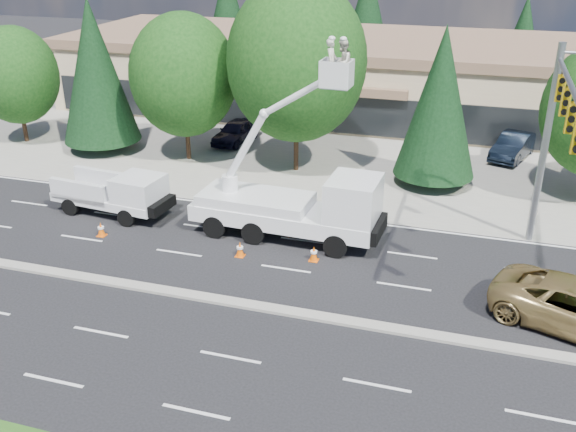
% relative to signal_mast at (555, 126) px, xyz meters
% --- Properties ---
extents(ground, '(140.00, 140.00, 0.00)m').
position_rel_signal_mast_xyz_m(ground, '(-10.03, -7.04, -6.06)').
color(ground, black).
rests_on(ground, ground).
extents(concrete_apron, '(140.00, 22.00, 0.01)m').
position_rel_signal_mast_xyz_m(concrete_apron, '(-10.03, 12.96, -6.05)').
color(concrete_apron, gray).
rests_on(concrete_apron, ground).
extents(road_median, '(120.00, 0.55, 0.12)m').
position_rel_signal_mast_xyz_m(road_median, '(-10.03, -7.04, -6.00)').
color(road_median, gray).
rests_on(road_median, ground).
extents(strip_mall, '(50.40, 15.40, 5.50)m').
position_rel_signal_mast_xyz_m(strip_mall, '(-10.03, 22.93, -3.23)').
color(strip_mall, tan).
rests_on(strip_mall, ground).
extents(tree_front_a, '(5.49, 5.49, 7.62)m').
position_rel_signal_mast_xyz_m(tree_front_a, '(-32.03, 7.96, -1.60)').
color(tree_front_a, '#332114').
rests_on(tree_front_a, ground).
extents(tree_front_b, '(4.84, 4.84, 9.54)m').
position_rel_signal_mast_xyz_m(tree_front_b, '(-26.03, 7.96, -0.94)').
color(tree_front_b, '#332114').
rests_on(tree_front_b, ground).
extents(tree_front_c, '(6.41, 6.41, 8.90)m').
position_rel_signal_mast_xyz_m(tree_front_c, '(-20.03, 7.96, -0.85)').
color(tree_front_c, '#332114').
rests_on(tree_front_c, ground).
extents(tree_front_d, '(7.89, 7.89, 10.94)m').
position_rel_signal_mast_xyz_m(tree_front_d, '(-13.03, 7.96, 0.35)').
color(tree_front_d, '#332114').
rests_on(tree_front_d, ground).
extents(tree_front_e, '(4.45, 4.45, 8.78)m').
position_rel_signal_mast_xyz_m(tree_front_e, '(-5.03, 7.96, -1.35)').
color(tree_front_e, '#332114').
rests_on(tree_front_e, ground).
extents(tree_back_a, '(5.15, 5.15, 10.16)m').
position_rel_signal_mast_xyz_m(tree_back_a, '(-28.03, 34.96, -0.61)').
color(tree_back_a, '#332114').
rests_on(tree_back_a, ground).
extents(tree_back_b, '(5.24, 5.24, 10.34)m').
position_rel_signal_mast_xyz_m(tree_back_b, '(-14.03, 34.96, -0.51)').
color(tree_back_b, '#332114').
rests_on(tree_back_b, ground).
extents(tree_back_c, '(4.01, 4.01, 7.91)m').
position_rel_signal_mast_xyz_m(tree_back_c, '(-0.03, 34.96, -1.81)').
color(tree_back_c, '#332114').
rests_on(tree_back_c, ground).
extents(signal_mast, '(2.76, 10.16, 9.00)m').
position_rel_signal_mast_xyz_m(signal_mast, '(0.00, 0.00, 0.00)').
color(signal_mast, gray).
rests_on(signal_mast, ground).
extents(utility_pickup, '(6.00, 2.76, 2.23)m').
position_rel_signal_mast_xyz_m(utility_pickup, '(-19.79, -0.89, -5.14)').
color(utility_pickup, white).
rests_on(utility_pickup, ground).
extents(bucket_truck, '(8.77, 3.14, 9.31)m').
position_rel_signal_mast_xyz_m(bucket_truck, '(-10.28, -0.88, -4.10)').
color(bucket_truck, white).
rests_on(bucket_truck, ground).
extents(traffic_cone_a, '(0.40, 0.40, 0.70)m').
position_rel_signal_mast_xyz_m(traffic_cone_a, '(-19.28, -3.31, -5.72)').
color(traffic_cone_a, '#E75807').
rests_on(traffic_cone_a, ground).
extents(traffic_cone_b, '(0.40, 0.40, 0.70)m').
position_rel_signal_mast_xyz_m(traffic_cone_b, '(-12.31, -3.31, -5.72)').
color(traffic_cone_b, '#E75807').
rests_on(traffic_cone_b, ground).
extents(traffic_cone_c, '(0.40, 0.40, 0.70)m').
position_rel_signal_mast_xyz_m(traffic_cone_c, '(-9.09, -2.76, -5.72)').
color(traffic_cone_c, '#E75807').
rests_on(traffic_cone_c, ground).
extents(parked_car_west, '(2.33, 4.63, 1.51)m').
position_rel_signal_mast_xyz_m(parked_car_west, '(-18.38, 11.87, -5.30)').
color(parked_car_west, black).
rests_on(parked_car_west, ground).
extents(parked_car_east, '(3.08, 5.02, 1.56)m').
position_rel_signal_mast_xyz_m(parked_car_east, '(-0.64, 13.96, -5.27)').
color(parked_car_east, black).
rests_on(parked_car_east, ground).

